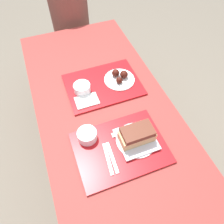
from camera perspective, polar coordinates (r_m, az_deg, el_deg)
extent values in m
plane|color=#706656|center=(1.88, -0.50, -14.54)|extent=(12.00, 12.00, 0.00)
cube|color=maroon|center=(1.24, -0.74, -1.90)|extent=(0.77, 1.85, 0.04)
cylinder|color=maroon|center=(2.06, -17.61, 7.85)|extent=(0.07, 0.07, 0.70)
cylinder|color=maroon|center=(2.13, -0.29, 12.58)|extent=(0.07, 0.07, 0.70)
cube|color=maroon|center=(2.26, -11.18, 16.51)|extent=(0.73, 0.28, 0.04)
cylinder|color=maroon|center=(2.38, -17.50, 10.24)|extent=(0.06, 0.06, 0.41)
cylinder|color=maroon|center=(2.44, -3.25, 14.12)|extent=(0.06, 0.06, 0.41)
cube|color=#B21419|center=(1.12, 2.18, -9.33)|extent=(0.46, 0.34, 0.01)
cube|color=#B21419|center=(1.38, -2.35, 7.13)|extent=(0.46, 0.34, 0.01)
cylinder|color=white|center=(1.12, -6.49, -6.08)|extent=(0.10, 0.10, 0.05)
cylinder|color=beige|center=(1.11, -6.59, -5.54)|extent=(0.09, 0.09, 0.01)
cylinder|color=white|center=(1.14, 6.32, -7.27)|extent=(0.21, 0.21, 0.01)
cube|color=silver|center=(1.13, 6.35, -7.07)|extent=(0.19, 0.19, 0.01)
cube|color=#DBB275|center=(1.10, 6.50, -6.27)|extent=(0.17, 0.09, 0.05)
cube|color=brown|center=(1.07, 6.70, -5.15)|extent=(0.16, 0.09, 0.03)
cube|color=white|center=(1.08, -1.06, -12.13)|extent=(0.03, 0.17, 0.00)
cube|color=white|center=(1.09, 0.05, -11.76)|extent=(0.02, 0.17, 0.00)
cube|color=#A59E93|center=(1.15, 0.77, -5.94)|extent=(0.04, 0.03, 0.01)
cylinder|color=white|center=(1.33, -7.82, 6.21)|extent=(0.10, 0.10, 0.05)
cylinder|color=beige|center=(1.31, -7.91, 6.81)|extent=(0.09, 0.09, 0.01)
cylinder|color=white|center=(1.40, 1.93, 8.47)|extent=(0.19, 0.19, 0.01)
sphere|color=#42140C|center=(1.39, 3.13, 9.75)|extent=(0.05, 0.05, 0.05)
sphere|color=#42140C|center=(1.40, 0.95, 10.16)|extent=(0.05, 0.05, 0.05)
sphere|color=#42140C|center=(1.36, 1.91, 8.27)|extent=(0.04, 0.04, 0.04)
cube|color=white|center=(1.29, -6.58, 2.95)|extent=(0.13, 0.09, 0.01)
cylinder|color=brown|center=(2.11, -10.82, 22.83)|extent=(0.32, 0.32, 0.51)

